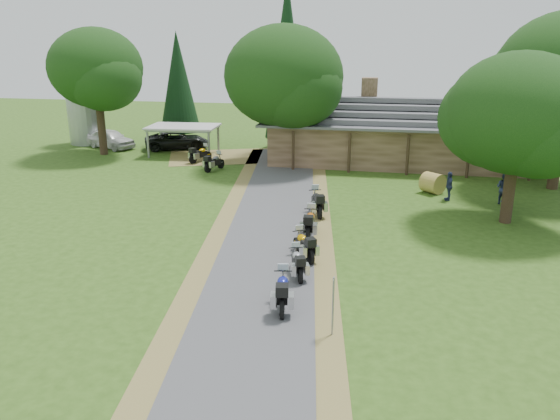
% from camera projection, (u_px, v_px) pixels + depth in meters
% --- Properties ---
extents(ground, '(120.00, 120.00, 0.00)m').
position_uv_depth(ground, '(258.00, 287.00, 20.73)').
color(ground, '#304F16').
rests_on(ground, ground).
extents(driveway, '(51.95, 51.95, 0.00)m').
position_uv_depth(driveway, '(267.00, 249.00, 24.57)').
color(driveway, '#424244').
rests_on(driveway, ground).
extents(lodge, '(21.40, 9.40, 4.90)m').
position_uv_depth(lodge, '(407.00, 130.00, 41.37)').
color(lodge, brown).
rests_on(lodge, ground).
extents(silo, '(3.38, 3.38, 6.43)m').
position_uv_depth(silo, '(85.00, 107.00, 48.46)').
color(silo, gray).
rests_on(silo, ground).
extents(carport, '(5.72, 4.02, 2.38)m').
position_uv_depth(carport, '(184.00, 140.00, 44.15)').
color(carport, silver).
rests_on(carport, ground).
extents(car_white_sedan, '(4.91, 6.63, 2.04)m').
position_uv_depth(car_white_sedan, '(110.00, 136.00, 46.95)').
color(car_white_sedan, silver).
rests_on(car_white_sedan, ground).
extents(car_dark_suv, '(4.67, 6.37, 2.25)m').
position_uv_depth(car_dark_suv, '(177.00, 136.00, 46.54)').
color(car_dark_suv, black).
rests_on(car_dark_suv, ground).
extents(motorcycle_row_a, '(0.99, 2.12, 1.39)m').
position_uv_depth(motorcycle_row_a, '(283.00, 289.00, 19.01)').
color(motorcycle_row_a, navy).
rests_on(motorcycle_row_a, ground).
extents(motorcycle_row_b, '(1.11, 1.89, 1.23)m').
position_uv_depth(motorcycle_row_b, '(298.00, 261.00, 21.58)').
color(motorcycle_row_b, '#9A9BA0').
rests_on(motorcycle_row_b, ground).
extents(motorcycle_row_c, '(1.50, 1.96, 1.30)m').
position_uv_depth(motorcycle_row_c, '(304.00, 244.00, 23.37)').
color(motorcycle_row_c, '#CD8E00').
rests_on(motorcycle_row_c, ground).
extents(motorcycle_row_d, '(0.80, 2.15, 1.45)m').
position_uv_depth(motorcycle_row_d, '(310.00, 222.00, 25.92)').
color(motorcycle_row_d, '#CF6414').
rests_on(motorcycle_row_d, ground).
extents(motorcycle_row_e, '(1.31, 2.26, 1.47)m').
position_uv_depth(motorcycle_row_e, '(317.00, 201.00, 29.19)').
color(motorcycle_row_e, black).
rests_on(motorcycle_row_e, ground).
extents(motorcycle_carport_a, '(1.49, 2.07, 1.37)m').
position_uv_depth(motorcycle_carport_a, '(200.00, 153.00, 41.68)').
color(motorcycle_carport_a, '#CF9E05').
rests_on(motorcycle_carport_a, ground).
extents(motorcycle_carport_b, '(1.25, 2.04, 1.33)m').
position_uv_depth(motorcycle_carport_b, '(214.00, 161.00, 39.02)').
color(motorcycle_carport_b, slate).
rests_on(motorcycle_carport_b, ground).
extents(person_a, '(0.71, 0.65, 2.04)m').
position_uv_depth(person_a, '(506.00, 193.00, 29.61)').
color(person_a, navy).
rests_on(person_a, ground).
extents(person_b, '(0.76, 0.76, 2.19)m').
position_uv_depth(person_b, '(504.00, 185.00, 30.90)').
color(person_b, navy).
rests_on(person_b, ground).
extents(person_c, '(0.42, 0.58, 1.99)m').
position_uv_depth(person_c, '(449.00, 184.00, 31.70)').
color(person_c, navy).
rests_on(person_c, ground).
extents(hay_bale, '(1.68, 1.69, 1.24)m').
position_uv_depth(hay_bale, '(433.00, 183.00, 33.31)').
color(hay_bale, olive).
rests_on(hay_bale, ground).
extents(sign_post, '(0.36, 0.06, 2.00)m').
position_uv_depth(sign_post, '(333.00, 307.00, 17.12)').
color(sign_post, gray).
rests_on(sign_post, ground).
extents(oak_lodge_left, '(8.56, 8.56, 10.47)m').
position_uv_depth(oak_lodge_left, '(284.00, 94.00, 39.39)').
color(oak_lodge_left, '#12330F').
rests_on(oak_lodge_left, ground).
extents(oak_driveway, '(7.02, 7.02, 9.00)m').
position_uv_depth(oak_driveway, '(516.00, 136.00, 26.78)').
color(oak_driveway, '#12330F').
rests_on(oak_driveway, ground).
extents(oak_silo, '(7.30, 7.30, 11.09)m').
position_uv_depth(oak_silo, '(97.00, 85.00, 43.06)').
color(oak_silo, '#12330F').
rests_on(oak_silo, ground).
extents(cedar_near, '(3.70, 3.70, 13.97)m').
position_uv_depth(cedar_near, '(287.00, 65.00, 45.07)').
color(cedar_near, black).
rests_on(cedar_near, ground).
extents(cedar_far, '(3.64, 3.64, 9.77)m').
position_uv_depth(cedar_far, '(179.00, 87.00, 48.80)').
color(cedar_far, black).
rests_on(cedar_far, ground).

